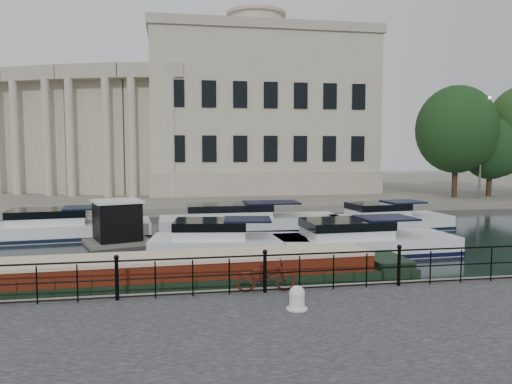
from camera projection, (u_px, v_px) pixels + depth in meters
ground_plane at (252, 289)px, 16.19m from camera, size 160.00×160.00×0.00m
far_bank at (192, 188)px, 54.43m from camera, size 120.00×42.00×0.55m
railing at (265, 270)px, 13.88m from camera, size 24.14×0.14×1.22m
civic_building at (184, 124)px, 49.45m from camera, size 53.55×31.84×16.85m
bicycle at (266, 276)px, 14.03m from camera, size 1.72×0.70×0.89m
mooring_bollard at (297, 298)px, 12.46m from camera, size 0.54×0.54×0.60m
narrowboat at (175, 281)px, 15.79m from camera, size 16.02×2.75×1.58m
harbour_hut at (117, 224)px, 23.94m from camera, size 3.58×3.27×2.18m
cabin_cruisers at (253, 232)px, 25.08m from camera, size 25.05×10.05×1.99m
trees at (496, 134)px, 41.64m from camera, size 13.53×7.09×9.52m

